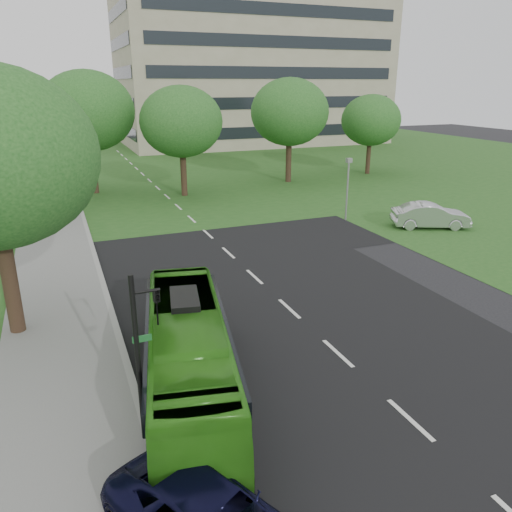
{
  "coord_description": "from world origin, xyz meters",
  "views": [
    {
      "loc": [
        -8.56,
        -15.42,
        9.11
      ],
      "look_at": [
        -0.46,
        4.66,
        1.6
      ],
      "focal_mm": 35.0,
      "sensor_mm": 36.0,
      "label": 1
    }
  ],
  "objects_px": {
    "bus": "(188,355)",
    "sedan": "(430,216)",
    "office_building": "(252,60)",
    "tree_park_a": "(4,140)",
    "tree_park_d": "(290,112)",
    "tree_park_e": "(371,120)",
    "camera_pole": "(348,181)",
    "tree_park_c": "(181,122)",
    "tree_park_b": "(87,111)",
    "traffic_light": "(143,348)"
  },
  "relations": [
    {
      "from": "tree_park_a",
      "to": "tree_park_d",
      "type": "distance_m",
      "value": 24.45
    },
    {
      "from": "traffic_light",
      "to": "sedan",
      "type": "bearing_deg",
      "value": 20.91
    },
    {
      "from": "office_building",
      "to": "camera_pole",
      "type": "distance_m",
      "value": 50.61
    },
    {
      "from": "sedan",
      "to": "bus",
      "type": "bearing_deg",
      "value": 145.75
    },
    {
      "from": "tree_park_d",
      "to": "sedan",
      "type": "height_order",
      "value": "tree_park_d"
    },
    {
      "from": "bus",
      "to": "tree_park_a",
      "type": "bearing_deg",
      "value": 114.03
    },
    {
      "from": "tree_park_d",
      "to": "traffic_light",
      "type": "distance_m",
      "value": 38.03
    },
    {
      "from": "tree_park_a",
      "to": "sedan",
      "type": "height_order",
      "value": "tree_park_a"
    },
    {
      "from": "tree_park_b",
      "to": "tree_park_e",
      "type": "relative_size",
      "value": 1.26
    },
    {
      "from": "tree_park_c",
      "to": "tree_park_d",
      "type": "relative_size",
      "value": 0.93
    },
    {
      "from": "tree_park_a",
      "to": "bus",
      "type": "bearing_deg",
      "value": -77.16
    },
    {
      "from": "tree_park_e",
      "to": "sedan",
      "type": "distance_m",
      "value": 21.52
    },
    {
      "from": "tree_park_a",
      "to": "traffic_light",
      "type": "height_order",
      "value": "tree_park_a"
    },
    {
      "from": "tree_park_b",
      "to": "bus",
      "type": "xyz_separation_m",
      "value": [
        -0.04,
        -32.26,
        -5.57
      ]
    },
    {
      "from": "tree_park_a",
      "to": "sedan",
      "type": "xyz_separation_m",
      "value": [
        25.84,
        -14.72,
        -4.52
      ]
    },
    {
      "from": "tree_park_d",
      "to": "tree_park_e",
      "type": "relative_size",
      "value": 1.19
    },
    {
      "from": "tree_park_c",
      "to": "bus",
      "type": "xyz_separation_m",
      "value": [
        -7.02,
        -28.35,
        -4.78
      ]
    },
    {
      "from": "tree_park_a",
      "to": "tree_park_b",
      "type": "distance_m",
      "value": 8.23
    },
    {
      "from": "tree_park_b",
      "to": "tree_park_e",
      "type": "xyz_separation_m",
      "value": [
        27.75,
        -0.51,
        -1.41
      ]
    },
    {
      "from": "tree_park_a",
      "to": "camera_pole",
      "type": "height_order",
      "value": "tree_park_a"
    },
    {
      "from": "tree_park_b",
      "to": "sedan",
      "type": "height_order",
      "value": "tree_park_b"
    },
    {
      "from": "tree_park_e",
      "to": "sedan",
      "type": "xyz_separation_m",
      "value": [
        -8.13,
        -19.37,
        -4.68
      ]
    },
    {
      "from": "tree_park_c",
      "to": "tree_park_e",
      "type": "relative_size",
      "value": 1.11
    },
    {
      "from": "office_building",
      "to": "tree_park_a",
      "type": "bearing_deg",
      "value": -132.09
    },
    {
      "from": "tree_park_d",
      "to": "camera_pole",
      "type": "height_order",
      "value": "tree_park_d"
    },
    {
      "from": "tree_park_a",
      "to": "tree_park_c",
      "type": "relative_size",
      "value": 0.87
    },
    {
      "from": "office_building",
      "to": "bus",
      "type": "relative_size",
      "value": 4.15
    },
    {
      "from": "office_building",
      "to": "tree_park_a",
      "type": "relative_size",
      "value": 5.1
    },
    {
      "from": "tree_park_c",
      "to": "tree_park_e",
      "type": "distance_m",
      "value": 21.05
    },
    {
      "from": "sedan",
      "to": "tree_park_b",
      "type": "bearing_deg",
      "value": 68.19
    },
    {
      "from": "tree_park_d",
      "to": "sedan",
      "type": "bearing_deg",
      "value": -84.75
    },
    {
      "from": "tree_park_e",
      "to": "tree_park_c",
      "type": "bearing_deg",
      "value": -170.7
    },
    {
      "from": "office_building",
      "to": "tree_park_d",
      "type": "distance_m",
      "value": 35.43
    },
    {
      "from": "tree_park_a",
      "to": "tree_park_c",
      "type": "distance_m",
      "value": 13.28
    },
    {
      "from": "tree_park_a",
      "to": "bus",
      "type": "height_order",
      "value": "tree_park_a"
    },
    {
      "from": "tree_park_e",
      "to": "traffic_light",
      "type": "relative_size",
      "value": 1.68
    },
    {
      "from": "tree_park_d",
      "to": "bus",
      "type": "xyz_separation_m",
      "value": [
        -17.98,
        -30.72,
        -5.2
      ]
    },
    {
      "from": "bus",
      "to": "sedan",
      "type": "xyz_separation_m",
      "value": [
        19.66,
        12.38,
        -0.52
      ]
    },
    {
      "from": "tree_park_e",
      "to": "bus",
      "type": "bearing_deg",
      "value": -131.2
    },
    {
      "from": "tree_park_c",
      "to": "camera_pole",
      "type": "bearing_deg",
      "value": -55.26
    },
    {
      "from": "tree_park_e",
      "to": "office_building",
      "type": "bearing_deg",
      "value": 90.59
    },
    {
      "from": "office_building",
      "to": "tree_park_e",
      "type": "distance_m",
      "value": 33.33
    },
    {
      "from": "sedan",
      "to": "traffic_light",
      "type": "bearing_deg",
      "value": 147.13
    },
    {
      "from": "tree_park_a",
      "to": "traffic_light",
      "type": "bearing_deg",
      "value": -80.87
    },
    {
      "from": "tree_park_b",
      "to": "tree_park_d",
      "type": "xyz_separation_m",
      "value": [
        17.94,
        -1.54,
        -0.36
      ]
    },
    {
      "from": "bus",
      "to": "office_building",
      "type": "bearing_deg",
      "value": 78.08
    },
    {
      "from": "traffic_light",
      "to": "camera_pole",
      "type": "relative_size",
      "value": 1.11
    },
    {
      "from": "tree_park_c",
      "to": "tree_park_d",
      "type": "bearing_deg",
      "value": 12.22
    },
    {
      "from": "tree_park_b",
      "to": "bus",
      "type": "relative_size",
      "value": 1.06
    },
    {
      "from": "tree_park_a",
      "to": "sedan",
      "type": "distance_m",
      "value": 30.08
    }
  ]
}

